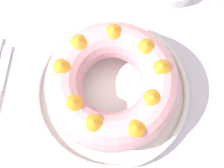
# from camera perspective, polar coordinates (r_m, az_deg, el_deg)

# --- Properties ---
(ground_plane) EXTENTS (8.00, 8.00, 0.00)m
(ground_plane) POSITION_cam_1_polar(r_m,az_deg,el_deg) (1.45, 0.70, -11.23)
(ground_plane) COLOR #4C4742
(dining_table) EXTENTS (1.43, 1.27, 0.77)m
(dining_table) POSITION_cam_1_polar(r_m,az_deg,el_deg) (0.76, 1.32, -5.28)
(dining_table) COLOR silver
(dining_table) RESTS_ON ground_plane
(serving_dish) EXTENTS (0.33, 0.33, 0.03)m
(serving_dish) POSITION_cam_1_polar(r_m,az_deg,el_deg) (0.68, -0.00, -1.37)
(serving_dish) COLOR white
(serving_dish) RESTS_ON dining_table
(bundt_cake) EXTENTS (0.27, 0.27, 0.09)m
(bundt_cake) POSITION_cam_1_polar(r_m,az_deg,el_deg) (0.62, 0.00, 0.03)
(bundt_cake) COLOR #E09EAD
(bundt_cake) RESTS_ON serving_dish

